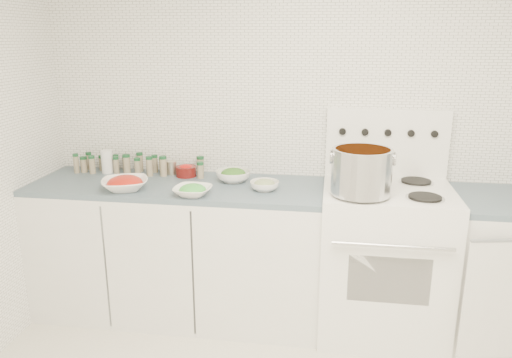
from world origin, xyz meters
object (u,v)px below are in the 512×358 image
at_px(stove, 383,256).
at_px(bowl_snowpea, 193,190).
at_px(bowl_tomato, 125,184).
at_px(stock_pot, 362,170).

height_order(stove, bowl_snowpea, stove).
height_order(bowl_tomato, bowl_snowpea, bowl_tomato).
bearing_deg(stove, stock_pot, -135.39).
xyz_separation_m(stock_pot, bowl_tomato, (-1.40, 0.00, -0.15)).
bearing_deg(stock_pot, bowl_snowpea, -177.39).
relative_size(bowl_tomato, bowl_snowpea, 1.51).
bearing_deg(bowl_tomato, stove, 6.09).
relative_size(stove, bowl_snowpea, 5.75).
height_order(stock_pot, bowl_tomato, stock_pot).
bearing_deg(stock_pot, bowl_tomato, 179.85).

